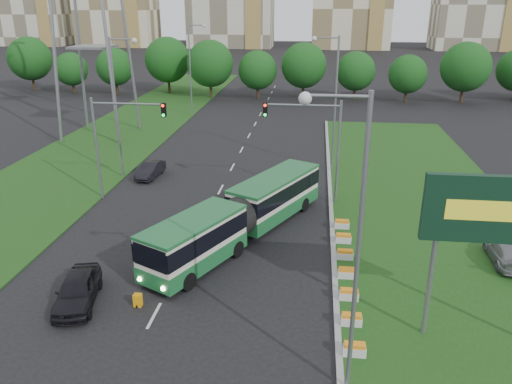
# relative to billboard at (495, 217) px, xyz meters

# --- Properties ---
(ground) EXTENTS (360.00, 360.00, 0.00)m
(ground) POSITION_rel_billboard_xyz_m (-12.25, 6.00, -6.16)
(ground) COLOR black
(ground) RESTS_ON ground
(grass_median) EXTENTS (14.00, 60.00, 0.15)m
(grass_median) POSITION_rel_billboard_xyz_m (0.75, 14.00, -6.09)
(grass_median) COLOR #194313
(grass_median) RESTS_ON ground
(median_kerb) EXTENTS (0.30, 60.00, 0.18)m
(median_kerb) POSITION_rel_billboard_xyz_m (-6.20, 14.00, -6.07)
(median_kerb) COLOR gray
(median_kerb) RESTS_ON ground
(left_verge) EXTENTS (12.00, 110.00, 0.10)m
(left_verge) POSITION_rel_billboard_xyz_m (-30.25, 31.00, -6.11)
(left_verge) COLOR #194313
(left_verge) RESTS_ON ground
(lane_markings) EXTENTS (0.20, 100.00, 0.01)m
(lane_markings) POSITION_rel_billboard_xyz_m (-15.25, 26.00, -6.16)
(lane_markings) COLOR beige
(lane_markings) RESTS_ON ground
(flower_planters) EXTENTS (1.10, 13.70, 0.60)m
(flower_planters) POSITION_rel_billboard_xyz_m (-5.55, 4.60, -5.71)
(flower_planters) COLOR silver
(flower_planters) RESTS_ON grass_median
(billboard) EXTENTS (6.00, 0.37, 8.00)m
(billboard) POSITION_rel_billboard_xyz_m (0.00, 0.00, 0.00)
(billboard) COLOR gray
(billboard) RESTS_ON ground
(traffic_mast_median) EXTENTS (5.76, 0.32, 8.00)m
(traffic_mast_median) POSITION_rel_billboard_xyz_m (-7.47, 16.00, -0.81)
(traffic_mast_median) COLOR gray
(traffic_mast_median) RESTS_ON ground
(traffic_mast_left) EXTENTS (5.76, 0.32, 8.00)m
(traffic_mast_left) POSITION_rel_billboard_xyz_m (-22.63, 15.00, -0.81)
(traffic_mast_left) COLOR gray
(traffic_mast_left) RESTS_ON ground
(street_lamps) EXTENTS (36.00, 60.00, 12.00)m
(street_lamps) POSITION_rel_billboard_xyz_m (-15.25, 16.00, -0.16)
(street_lamps) COLOR gray
(street_lamps) RESTS_ON ground
(tree_line) EXTENTS (120.00, 8.00, 9.00)m
(tree_line) POSITION_rel_billboard_xyz_m (-2.25, 61.00, -1.66)
(tree_line) COLOR #124514
(tree_line) RESTS_ON ground
(articulated_bus) EXTENTS (2.59, 16.64, 2.74)m
(articulated_bus) POSITION_rel_billboard_xyz_m (-12.45, 9.23, -4.49)
(articulated_bus) COLOR beige
(articulated_bus) RESTS_ON ground
(car_left_near) EXTENTS (2.85, 4.94, 1.58)m
(car_left_near) POSITION_rel_billboard_xyz_m (-19.45, 0.62, -5.37)
(car_left_near) COLOR black
(car_left_near) RESTS_ON ground
(car_left_far) EXTENTS (1.72, 4.16, 1.34)m
(car_left_far) POSITION_rel_billboard_xyz_m (-22.03, 20.41, -5.49)
(car_left_far) COLOR black
(car_left_far) RESTS_ON ground
(car_median) EXTENTS (1.89, 4.32, 1.24)m
(car_median) POSITION_rel_billboard_xyz_m (3.85, 7.45, -5.40)
(car_median) COLOR gray
(car_median) RESTS_ON grass_median
(pedestrian) EXTENTS (0.54, 0.67, 1.60)m
(pedestrian) POSITION_rel_billboard_xyz_m (-14.92, 2.31, -5.36)
(pedestrian) COLOR gray
(pedestrian) RESTS_ON ground
(shopping_trolley) EXTENTS (0.40, 0.42, 0.69)m
(shopping_trolley) POSITION_rel_billboard_xyz_m (-16.32, 0.72, -5.82)
(shopping_trolley) COLOR orange
(shopping_trolley) RESTS_ON ground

